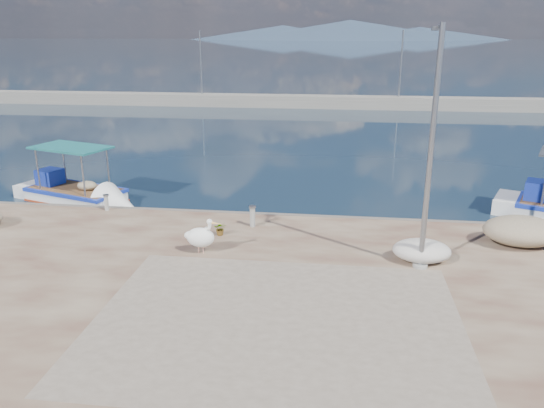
{
  "coord_description": "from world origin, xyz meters",
  "views": [
    {
      "loc": [
        2.35,
        -14.39,
        7.23
      ],
      "look_at": [
        0.0,
        3.8,
        1.3
      ],
      "focal_mm": 35.0,
      "sensor_mm": 36.0,
      "label": 1
    }
  ],
  "objects": [
    {
      "name": "bollard_near",
      "position": [
        -0.68,
        3.53,
        0.93
      ],
      "size": [
        0.26,
        0.26,
        0.78
      ],
      "color": "gray",
      "rests_on": "quay"
    },
    {
      "name": "ground",
      "position": [
        0.0,
        0.0,
        0.0
      ],
      "size": [
        1400.0,
        1400.0,
        0.0
      ],
      "primitive_type": "plane",
      "color": "#162635",
      "rests_on": "ground"
    },
    {
      "name": "quay_patch",
      "position": [
        1.0,
        -3.0,
        0.5
      ],
      "size": [
        9.0,
        7.0,
        0.01
      ],
      "primitive_type": "cube",
      "color": "gray",
      "rests_on": "quay"
    },
    {
      "name": "net_pile_d",
      "position": [
        5.0,
        1.18,
        0.83
      ],
      "size": [
        1.78,
        1.33,
        0.67
      ],
      "primitive_type": "ellipsoid",
      "color": "silver",
      "rests_on": "quay"
    },
    {
      "name": "lamp_post",
      "position": [
        4.91,
        0.71,
        3.8
      ],
      "size": [
        0.44,
        0.96,
        7.0
      ],
      "color": "gray",
      "rests_on": "quay"
    },
    {
      "name": "boat_left",
      "position": [
        -9.39,
        7.15,
        0.23
      ],
      "size": [
        6.37,
        3.79,
        2.91
      ],
      "rotation": [
        0.0,
        0.0,
        -0.32
      ],
      "color": "white",
      "rests_on": "ground"
    },
    {
      "name": "bollard_far",
      "position": [
        -6.73,
        4.59,
        0.86
      ],
      "size": [
        0.22,
        0.22,
        0.66
      ],
      "color": "gray",
      "rests_on": "quay"
    },
    {
      "name": "quay",
      "position": [
        0.0,
        -6.0,
        0.25
      ],
      "size": [
        44.0,
        22.0,
        0.5
      ],
      "primitive_type": "cube",
      "color": "#502C22",
      "rests_on": "ground"
    },
    {
      "name": "net_pile_c",
      "position": [
        8.44,
        2.95,
        0.99
      ],
      "size": [
        2.47,
        1.76,
        0.97
      ],
      "primitive_type": "ellipsoid",
      "color": "tan",
      "rests_on": "quay"
    },
    {
      "name": "pelican",
      "position": [
        -1.91,
        0.9,
        1.06
      ],
      "size": [
        1.22,
        0.62,
        1.18
      ],
      "rotation": [
        0.0,
        0.0,
        -0.07
      ],
      "color": "tan",
      "rests_on": "quay"
    },
    {
      "name": "mountains",
      "position": [
        4.39,
        650.0,
        9.51
      ],
      "size": [
        370.0,
        280.0,
        22.0
      ],
      "color": "#28384C",
      "rests_on": "ground"
    },
    {
      "name": "potted_plant",
      "position": [
        -1.65,
        2.53,
        0.74
      ],
      "size": [
        0.47,
        0.42,
        0.48
      ],
      "primitive_type": "imported",
      "rotation": [
        0.0,
        0.0,
        0.12
      ],
      "color": "#33722D",
      "rests_on": "quay"
    },
    {
      "name": "breakwater",
      "position": [
        -0.0,
        40.0,
        0.6
      ],
      "size": [
        120.0,
        2.2,
        7.5
      ],
      "color": "gray",
      "rests_on": "ground"
    }
  ]
}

